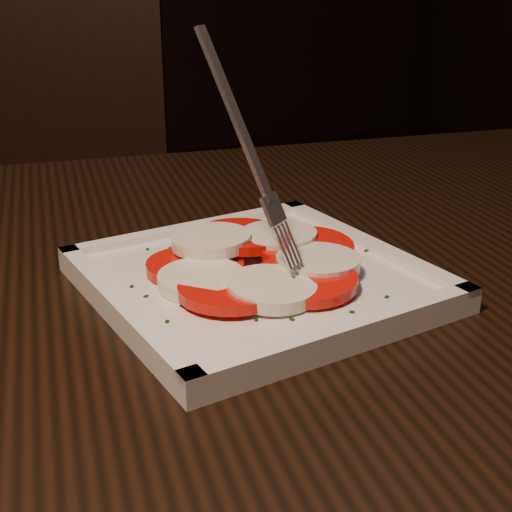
{
  "coord_description": "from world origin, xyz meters",
  "views": [
    {
      "loc": [
        -0.25,
        -0.84,
        1.0
      ],
      "look_at": [
        -0.04,
        -0.36,
        0.78
      ],
      "focal_mm": 50.0,
      "sensor_mm": 36.0,
      "label": 1
    }
  ],
  "objects_px": {
    "chair": "(62,210)",
    "fork": "(236,147)",
    "plate": "(256,282)",
    "table": "(252,355)"
  },
  "relations": [
    {
      "from": "chair",
      "to": "fork",
      "type": "height_order",
      "value": "fork"
    },
    {
      "from": "chair",
      "to": "plate",
      "type": "relative_size",
      "value": 3.77
    },
    {
      "from": "table",
      "to": "chair",
      "type": "relative_size",
      "value": 1.38
    },
    {
      "from": "table",
      "to": "plate",
      "type": "relative_size",
      "value": 5.21
    },
    {
      "from": "chair",
      "to": "plate",
      "type": "distance_m",
      "value": 0.96
    },
    {
      "from": "table",
      "to": "plate",
      "type": "xyz_separation_m",
      "value": [
        -0.02,
        -0.06,
        0.11
      ]
    },
    {
      "from": "chair",
      "to": "fork",
      "type": "relative_size",
      "value": 5.48
    },
    {
      "from": "chair",
      "to": "plate",
      "type": "xyz_separation_m",
      "value": [
        0.02,
        -0.93,
        0.22
      ]
    },
    {
      "from": "plate",
      "to": "chair",
      "type": "bearing_deg",
      "value": 91.48
    },
    {
      "from": "table",
      "to": "fork",
      "type": "relative_size",
      "value": 7.58
    }
  ]
}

